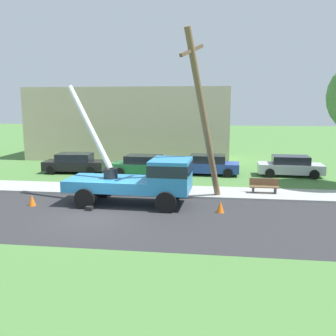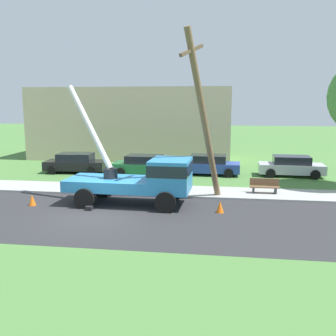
{
  "view_description": "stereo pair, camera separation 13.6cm",
  "coord_description": "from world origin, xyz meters",
  "px_view_note": "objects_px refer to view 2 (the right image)",
  "views": [
    {
      "loc": [
        5.47,
        -16.09,
        5.06
      ],
      "look_at": [
        2.8,
        3.54,
        1.67
      ],
      "focal_mm": 40.83,
      "sensor_mm": 36.0,
      "label": 1
    },
    {
      "loc": [
        5.6,
        -16.07,
        5.06
      ],
      "look_at": [
        2.8,
        3.54,
        1.67
      ],
      "focal_mm": 40.83,
      "sensor_mm": 36.0,
      "label": 2
    }
  ],
  "objects_px": {
    "leaning_utility_pole": "(203,116)",
    "parked_sedan_blue": "(208,165)",
    "traffic_cone_ahead": "(220,207)",
    "parked_sedan_silver": "(291,166)",
    "parked_sedan_black": "(76,163)",
    "parked_sedan_green": "(144,165)",
    "utility_truck": "(145,177)",
    "traffic_cone_behind": "(32,200)",
    "park_bench": "(264,187)"
  },
  "relations": [
    {
      "from": "parked_sedan_blue",
      "to": "parked_sedan_silver",
      "type": "distance_m",
      "value": 5.75
    },
    {
      "from": "utility_truck",
      "to": "leaning_utility_pole",
      "type": "height_order",
      "value": "leaning_utility_pole"
    },
    {
      "from": "traffic_cone_ahead",
      "to": "traffic_cone_behind",
      "type": "relative_size",
      "value": 1.0
    },
    {
      "from": "leaning_utility_pole",
      "to": "parked_sedan_blue",
      "type": "xyz_separation_m",
      "value": [
        0.02,
        7.68,
        -3.68
      ]
    },
    {
      "from": "parked_sedan_black",
      "to": "park_bench",
      "type": "bearing_deg",
      "value": -21.4
    },
    {
      "from": "parked_sedan_green",
      "to": "parked_sedan_blue",
      "type": "bearing_deg",
      "value": 10.65
    },
    {
      "from": "park_bench",
      "to": "traffic_cone_ahead",
      "type": "bearing_deg",
      "value": -121.56
    },
    {
      "from": "traffic_cone_behind",
      "to": "park_bench",
      "type": "distance_m",
      "value": 12.37
    },
    {
      "from": "traffic_cone_ahead",
      "to": "traffic_cone_behind",
      "type": "distance_m",
      "value": 9.29
    },
    {
      "from": "parked_sedan_green",
      "to": "parked_sedan_blue",
      "type": "xyz_separation_m",
      "value": [
        4.48,
        0.84,
        0.0
      ]
    },
    {
      "from": "leaning_utility_pole",
      "to": "parked_sedan_black",
      "type": "distance_m",
      "value": 12.59
    },
    {
      "from": "utility_truck",
      "to": "traffic_cone_behind",
      "type": "xyz_separation_m",
      "value": [
        -5.55,
        -0.96,
        -1.13
      ]
    },
    {
      "from": "leaning_utility_pole",
      "to": "traffic_cone_behind",
      "type": "xyz_separation_m",
      "value": [
        -8.37,
        -1.9,
        -4.11
      ]
    },
    {
      "from": "utility_truck",
      "to": "leaning_utility_pole",
      "type": "relative_size",
      "value": 0.79
    },
    {
      "from": "parked_sedan_silver",
      "to": "park_bench",
      "type": "height_order",
      "value": "parked_sedan_silver"
    },
    {
      "from": "parked_sedan_black",
      "to": "parked_sedan_green",
      "type": "distance_m",
      "value": 5.21
    },
    {
      "from": "traffic_cone_ahead",
      "to": "utility_truck",
      "type": "bearing_deg",
      "value": 166.49
    },
    {
      "from": "parked_sedan_silver",
      "to": "traffic_cone_behind",
      "type": "bearing_deg",
      "value": -145.12
    },
    {
      "from": "traffic_cone_behind",
      "to": "park_bench",
      "type": "relative_size",
      "value": 0.35
    },
    {
      "from": "leaning_utility_pole",
      "to": "traffic_cone_behind",
      "type": "distance_m",
      "value": 9.51
    },
    {
      "from": "leaning_utility_pole",
      "to": "parked_sedan_blue",
      "type": "relative_size",
      "value": 1.93
    },
    {
      "from": "leaning_utility_pole",
      "to": "parked_sedan_green",
      "type": "xyz_separation_m",
      "value": [
        -4.46,
        6.84,
        -3.68
      ]
    },
    {
      "from": "traffic_cone_ahead",
      "to": "leaning_utility_pole",
      "type": "bearing_deg",
      "value": 116.72
    },
    {
      "from": "leaning_utility_pole",
      "to": "parked_sedan_black",
      "type": "height_order",
      "value": "leaning_utility_pole"
    },
    {
      "from": "parked_sedan_silver",
      "to": "park_bench",
      "type": "xyz_separation_m",
      "value": [
        -2.41,
        -5.86,
        -0.25
      ]
    },
    {
      "from": "traffic_cone_ahead",
      "to": "parked_sedan_silver",
      "type": "relative_size",
      "value": 0.13
    },
    {
      "from": "parked_sedan_green",
      "to": "parked_sedan_silver",
      "type": "relative_size",
      "value": 1.01
    },
    {
      "from": "traffic_cone_behind",
      "to": "parked_sedan_black",
      "type": "bearing_deg",
      "value": 98.14
    },
    {
      "from": "leaning_utility_pole",
      "to": "parked_sedan_blue",
      "type": "distance_m",
      "value": 8.52
    },
    {
      "from": "traffic_cone_ahead",
      "to": "parked_sedan_silver",
      "type": "height_order",
      "value": "parked_sedan_silver"
    },
    {
      "from": "utility_truck",
      "to": "parked_sedan_green",
      "type": "distance_m",
      "value": 7.99
    },
    {
      "from": "traffic_cone_behind",
      "to": "parked_sedan_green",
      "type": "bearing_deg",
      "value": 65.94
    },
    {
      "from": "parked_sedan_black",
      "to": "parked_sedan_silver",
      "type": "xyz_separation_m",
      "value": [
        15.42,
        0.76,
        0.0
      ]
    },
    {
      "from": "traffic_cone_behind",
      "to": "parked_sedan_blue",
      "type": "bearing_deg",
      "value": 48.83
    },
    {
      "from": "parked_sedan_blue",
      "to": "park_bench",
      "type": "relative_size",
      "value": 2.78
    },
    {
      "from": "parked_sedan_silver",
      "to": "leaning_utility_pole",
      "type": "bearing_deg",
      "value": -125.93
    },
    {
      "from": "traffic_cone_ahead",
      "to": "parked_sedan_green",
      "type": "xyz_separation_m",
      "value": [
        -5.39,
        8.69,
        0.43
      ]
    },
    {
      "from": "utility_truck",
      "to": "parked_sedan_silver",
      "type": "relative_size",
      "value": 1.52
    },
    {
      "from": "traffic_cone_ahead",
      "to": "parked_sedan_green",
      "type": "bearing_deg",
      "value": 121.83
    },
    {
      "from": "traffic_cone_ahead",
      "to": "park_bench",
      "type": "bearing_deg",
      "value": 58.44
    },
    {
      "from": "leaning_utility_pole",
      "to": "park_bench",
      "type": "xyz_separation_m",
      "value": [
        3.34,
        2.08,
        -3.93
      ]
    },
    {
      "from": "parked_sedan_green",
      "to": "parked_sedan_silver",
      "type": "height_order",
      "value": "same"
    },
    {
      "from": "traffic_cone_ahead",
      "to": "parked_sedan_green",
      "type": "distance_m",
      "value": 10.23
    },
    {
      "from": "parked_sedan_black",
      "to": "parked_sedan_green",
      "type": "height_order",
      "value": "same"
    },
    {
      "from": "utility_truck",
      "to": "parked_sedan_black",
      "type": "xyz_separation_m",
      "value": [
        -6.85,
        8.13,
        -0.7
      ]
    },
    {
      "from": "traffic_cone_ahead",
      "to": "parked_sedan_black",
      "type": "distance_m",
      "value": 13.92
    },
    {
      "from": "traffic_cone_ahead",
      "to": "parked_sedan_green",
      "type": "height_order",
      "value": "parked_sedan_green"
    },
    {
      "from": "parked_sedan_black",
      "to": "parked_sedan_silver",
      "type": "height_order",
      "value": "same"
    },
    {
      "from": "leaning_utility_pole",
      "to": "parked_sedan_silver",
      "type": "bearing_deg",
      "value": 54.07
    },
    {
      "from": "park_bench",
      "to": "leaning_utility_pole",
      "type": "bearing_deg",
      "value": -148.06
    }
  ]
}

